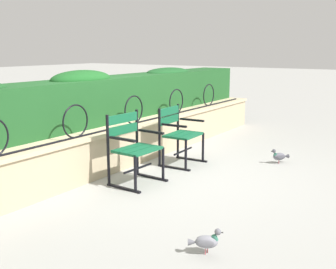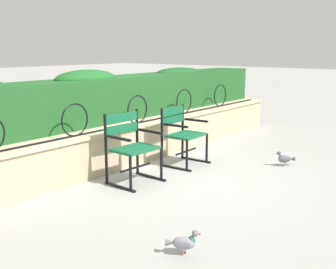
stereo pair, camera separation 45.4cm
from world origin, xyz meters
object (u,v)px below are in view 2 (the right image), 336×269
at_px(park_chair_left, 131,146).
at_px(pigeon_near_chairs, 285,159).
at_px(pigeon_far_side, 183,242).
at_px(park_chair_right, 182,133).

relative_size(park_chair_left, pigeon_near_chairs, 3.65).
distance_m(park_chair_left, pigeon_far_side, 2.04).
xyz_separation_m(pigeon_near_chairs, pigeon_far_side, (-3.02, -0.41, 0.00)).
bearing_deg(park_chair_right, pigeon_near_chairs, -56.42).
bearing_deg(pigeon_near_chairs, park_chair_left, 146.39).
bearing_deg(pigeon_near_chairs, pigeon_far_side, -172.33).
height_order(park_chair_right, pigeon_near_chairs, park_chair_right).
relative_size(park_chair_left, pigeon_far_side, 3.35).
height_order(park_chair_left, pigeon_far_side, park_chair_left).
distance_m(park_chair_right, pigeon_far_side, 2.77).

